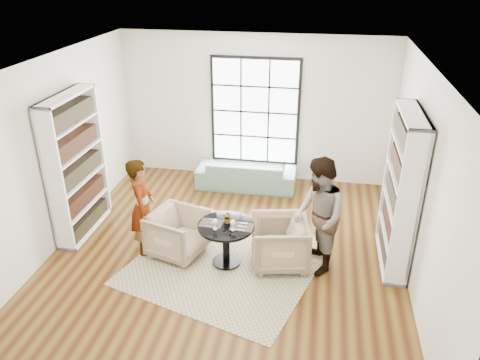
% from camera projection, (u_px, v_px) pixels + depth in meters
% --- Properties ---
extents(ground, '(6.00, 6.00, 0.00)m').
position_uv_depth(ground, '(226.00, 253.00, 7.50)').
color(ground, brown).
extents(room_shell, '(6.00, 6.01, 6.00)m').
position_uv_depth(room_shell, '(232.00, 169.00, 7.44)').
color(room_shell, silver).
rests_on(room_shell, ground).
extents(rug, '(3.32, 3.32, 0.01)m').
position_uv_depth(rug, '(227.00, 261.00, 7.30)').
color(rug, tan).
rests_on(rug, ground).
extents(pedestal_table, '(0.86, 0.86, 0.69)m').
position_uv_depth(pedestal_table, '(226.00, 236.00, 7.06)').
color(pedestal_table, black).
rests_on(pedestal_table, ground).
extents(sofa, '(2.01, 0.80, 0.58)m').
position_uv_depth(sofa, '(246.00, 173.00, 9.56)').
color(sofa, slate).
rests_on(sofa, ground).
extents(armchair_left, '(1.00, 0.99, 0.74)m').
position_uv_depth(armchair_left, '(178.00, 233.00, 7.36)').
color(armchair_left, tan).
rests_on(armchair_left, ground).
extents(armchair_right, '(0.98, 0.97, 0.76)m').
position_uv_depth(armchair_right, '(279.00, 243.00, 7.10)').
color(armchair_right, tan).
rests_on(armchair_right, ground).
extents(person_left, '(0.53, 0.66, 1.59)m').
position_uv_depth(person_left, '(142.00, 207.00, 7.26)').
color(person_left, gray).
rests_on(person_left, ground).
extents(person_right, '(0.90, 1.03, 1.79)m').
position_uv_depth(person_right, '(318.00, 217.00, 6.79)').
color(person_right, gray).
rests_on(person_right, ground).
extents(placemat_left, '(0.35, 0.28, 0.01)m').
position_uv_depth(placemat_left, '(211.00, 223.00, 7.01)').
color(placemat_left, '#282622').
rests_on(placemat_left, pedestal_table).
extents(placemat_right, '(0.35, 0.28, 0.01)m').
position_uv_depth(placemat_right, '(242.00, 227.00, 6.92)').
color(placemat_right, '#282622').
rests_on(placemat_right, pedestal_table).
extents(cutlery_left, '(0.15, 0.23, 0.01)m').
position_uv_depth(cutlery_left, '(211.00, 223.00, 7.01)').
color(cutlery_left, silver).
rests_on(cutlery_left, placemat_left).
extents(cutlery_right, '(0.15, 0.23, 0.01)m').
position_uv_depth(cutlery_right, '(242.00, 226.00, 6.92)').
color(cutlery_right, silver).
rests_on(cutlery_right, placemat_right).
extents(wine_glass_left, '(0.08, 0.08, 0.17)m').
position_uv_depth(wine_glass_left, '(215.00, 222.00, 6.82)').
color(wine_glass_left, silver).
rests_on(wine_glass_left, pedestal_table).
extents(wine_glass_right, '(0.08, 0.08, 0.17)m').
position_uv_depth(wine_glass_right, '(233.00, 223.00, 6.80)').
color(wine_glass_right, silver).
rests_on(wine_glass_right, pedestal_table).
extents(flower_centerpiece, '(0.18, 0.16, 0.19)m').
position_uv_depth(flower_centerpiece, '(228.00, 217.00, 7.00)').
color(flower_centerpiece, gray).
rests_on(flower_centerpiece, pedestal_table).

